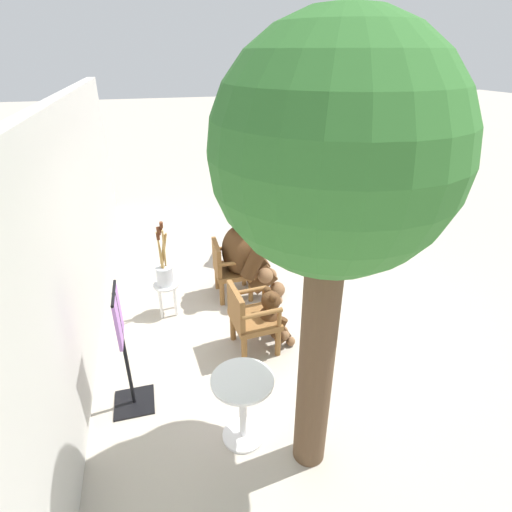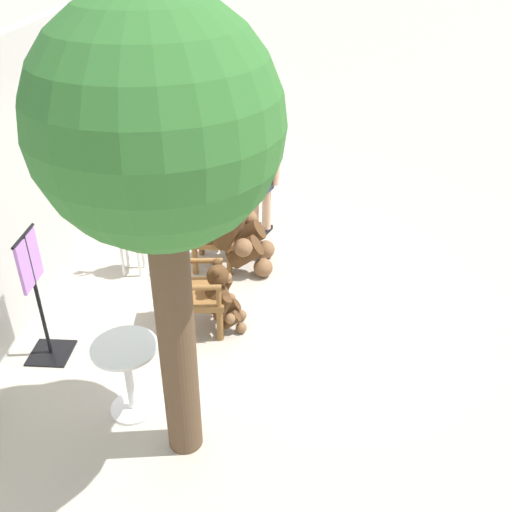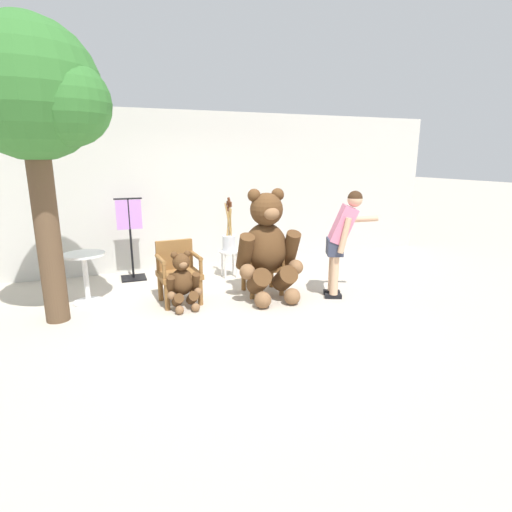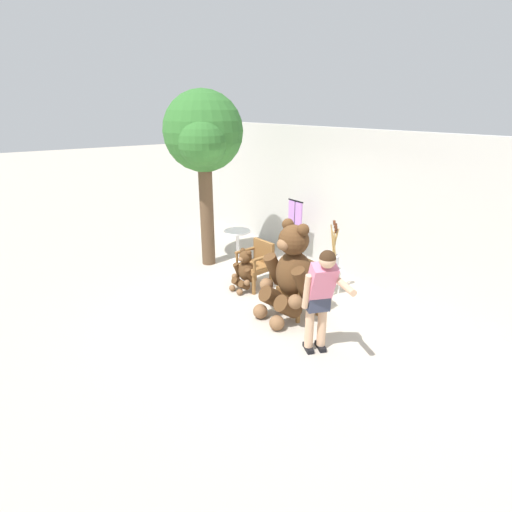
{
  "view_description": "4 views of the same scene",
  "coord_description": "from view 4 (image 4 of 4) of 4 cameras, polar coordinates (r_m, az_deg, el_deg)",
  "views": [
    {
      "loc": [
        -4.38,
        1.45,
        3.26
      ],
      "look_at": [
        0.2,
        0.22,
        0.82
      ],
      "focal_mm": 28.0,
      "sensor_mm": 36.0,
      "label": 1
    },
    {
      "loc": [
        -5.41,
        -0.42,
        3.79
      ],
      "look_at": [
        -0.2,
        -0.1,
        0.63
      ],
      "focal_mm": 40.0,
      "sensor_mm": 36.0,
      "label": 2
    },
    {
      "loc": [
        -1.48,
        -4.91,
        1.99
      ],
      "look_at": [
        0.38,
        0.09,
        0.68
      ],
      "focal_mm": 28.0,
      "sensor_mm": 36.0,
      "label": 3
    },
    {
      "loc": [
        4.91,
        -3.5,
        3.17
      ],
      "look_at": [
        0.1,
        -0.02,
        0.94
      ],
      "focal_mm": 28.0,
      "sensor_mm": 36.0,
      "label": 4
    }
  ],
  "objects": [
    {
      "name": "wooden_chair_left",
      "position": [
        7.36,
        0.13,
        -1.01
      ],
      "size": [
        0.6,
        0.56,
        0.86
      ],
      "color": "brown",
      "rests_on": "ground"
    },
    {
      "name": "white_stool",
      "position": [
        7.26,
        10.77,
        -2.63
      ],
      "size": [
        0.34,
        0.34,
        0.46
      ],
      "color": "white",
      "rests_on": "ground"
    },
    {
      "name": "ground_plane",
      "position": [
        6.81,
        -0.33,
        -7.15
      ],
      "size": [
        60.0,
        60.0,
        0.0
      ],
      "primitive_type": "plane",
      "color": "#B2A899"
    },
    {
      "name": "wooden_chair_right",
      "position": [
        6.47,
        6.65,
        -4.31
      ],
      "size": [
        0.57,
        0.53,
        0.86
      ],
      "color": "brown",
      "rests_on": "ground"
    },
    {
      "name": "teddy_bear_small",
      "position": [
        7.23,
        -1.65,
        -2.08
      ],
      "size": [
        0.47,
        0.46,
        0.79
      ],
      "color": "#4C3019",
      "rests_on": "ground"
    },
    {
      "name": "patio_tree",
      "position": [
        8.01,
        -7.55,
        16.6
      ],
      "size": [
        1.62,
        1.54,
        3.5
      ],
      "color": "brown",
      "rests_on": "ground"
    },
    {
      "name": "clothing_display_stand",
      "position": [
        8.49,
        5.54,
        3.7
      ],
      "size": [
        0.44,
        0.4,
        1.36
      ],
      "color": "black",
      "rests_on": "ground"
    },
    {
      "name": "back_wall",
      "position": [
        7.88,
        14.12,
        6.97
      ],
      "size": [
        10.0,
        0.16,
        2.8
      ],
      "primitive_type": "cube",
      "color": "beige",
      "rests_on": "ground"
    },
    {
      "name": "teddy_bear_large",
      "position": [
        6.19,
        4.91,
        -2.31
      ],
      "size": [
        0.95,
        0.89,
        1.58
      ],
      "color": "#4C3019",
      "rests_on": "ground"
    },
    {
      "name": "person_visitor",
      "position": [
        5.24,
        9.2,
        -5.16
      ],
      "size": [
        0.84,
        0.47,
        1.55
      ],
      "color": "black",
      "rests_on": "ground"
    },
    {
      "name": "brush_bucket",
      "position": [
        7.14,
        10.94,
        -0.39
      ],
      "size": [
        0.22,
        0.22,
        0.9
      ],
      "color": "silver",
      "rests_on": "white_stool"
    },
    {
      "name": "round_side_table",
      "position": [
        8.5,
        -2.66,
        1.89
      ],
      "size": [
        0.56,
        0.56,
        0.72
      ],
      "color": "white",
      "rests_on": "ground"
    }
  ]
}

